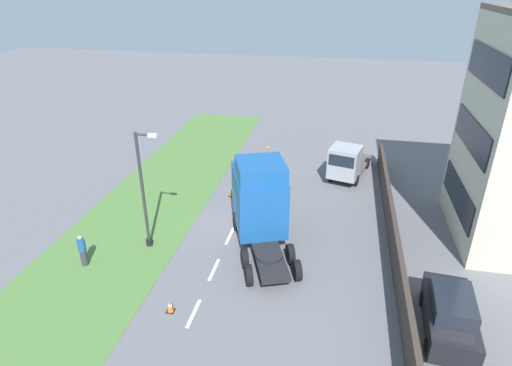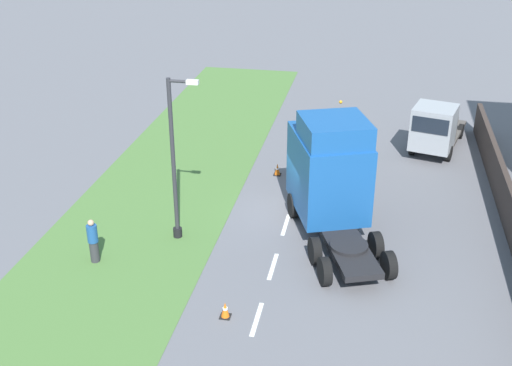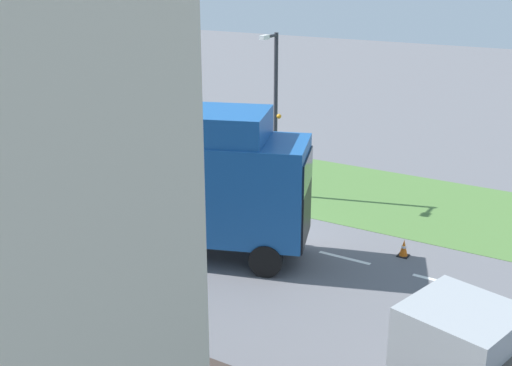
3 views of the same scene
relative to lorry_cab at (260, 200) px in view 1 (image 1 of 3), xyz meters
name	(u,v)px [view 1 (image 1 of 3)]	position (x,y,z in m)	size (l,w,h in m)	color
ground_plane	(233,229)	(-1.71, 0.54, -2.43)	(120.00, 120.00, 0.00)	slate
grass_verge	(138,219)	(-7.71, 0.54, -2.43)	(7.00, 44.00, 0.01)	#4C7538
lane_markings	(230,236)	(-1.71, -0.16, -2.43)	(0.16, 14.60, 0.00)	white
boundary_wall	(393,234)	(7.29, 0.54, -1.60)	(0.25, 24.00, 1.67)	#382D28
lorry_cab	(260,200)	(0.00, 0.00, 0.00)	(4.81, 7.27, 4.98)	black
flatbed_truck	(346,162)	(4.66, 8.65, -0.99)	(3.41, 6.09, 2.75)	#999EA3
parked_car	(450,314)	(9.05, -5.47, -1.48)	(2.22, 4.57, 1.96)	black
lamp_post	(145,198)	(-5.77, -1.95, 0.57)	(1.30, 0.36, 6.60)	black
pedestrian	(83,251)	(-8.36, -4.28, -1.55)	(0.39, 0.39, 1.79)	#333338
traffic_cone_lead	(170,306)	(-2.76, -6.63, -2.15)	(0.36, 0.36, 0.58)	black
traffic_cone_trailing	(231,192)	(-2.85, 4.63, -2.15)	(0.36, 0.36, 0.58)	black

